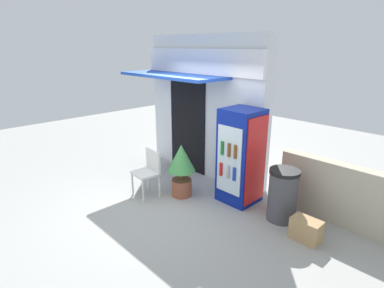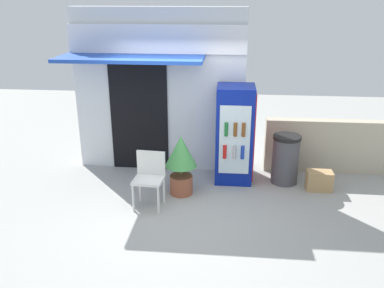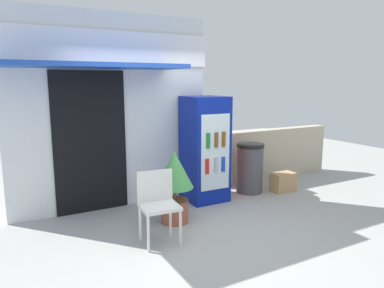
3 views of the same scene
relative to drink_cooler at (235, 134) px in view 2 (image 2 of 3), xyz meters
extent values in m
plane|color=#A3A39E|center=(-0.91, -1.13, -0.88)|extent=(16.00, 16.00, 0.00)
cube|color=silver|center=(-1.43, 0.54, 0.64)|extent=(3.19, 0.31, 3.03)
cube|color=white|center=(-1.43, 0.34, 1.61)|extent=(3.19, 0.08, 0.50)
cube|color=#1E47B2|center=(-1.81, -0.08, 1.33)|extent=(2.49, 0.91, 0.06)
cube|color=black|center=(-1.81, 0.36, 0.20)|extent=(1.09, 0.03, 2.16)
cube|color=navy|center=(-0.01, 0.01, 0.00)|extent=(0.66, 0.64, 1.76)
cube|color=silver|center=(-0.01, -0.33, 0.00)|extent=(0.52, 0.02, 1.23)
cube|color=red|center=(0.33, 0.01, 0.00)|extent=(0.02, 0.58, 1.58)
cylinder|color=red|center=(-0.17, -0.34, -0.20)|extent=(0.06, 0.06, 0.24)
cylinder|color=#B2B2B7|center=(0.00, -0.34, -0.20)|extent=(0.06, 0.06, 0.24)
cylinder|color=#1938A5|center=(0.14, -0.34, -0.20)|extent=(0.06, 0.06, 0.24)
cylinder|color=#196B2D|center=(-0.15, -0.34, 0.20)|extent=(0.06, 0.06, 0.24)
cylinder|color=brown|center=(0.00, -0.34, 0.20)|extent=(0.06, 0.06, 0.24)
cylinder|color=brown|center=(0.14, -0.34, 0.20)|extent=(0.06, 0.06, 0.24)
cylinder|color=silver|center=(-1.57, -1.34, -0.65)|extent=(0.04, 0.04, 0.45)
cylinder|color=silver|center=(-1.17, -1.37, -0.65)|extent=(0.04, 0.04, 0.45)
cylinder|color=silver|center=(-1.54, -0.98, -0.65)|extent=(0.04, 0.04, 0.45)
cylinder|color=silver|center=(-1.14, -1.01, -0.65)|extent=(0.04, 0.04, 0.45)
cube|color=silver|center=(-1.35, -1.17, -0.40)|extent=(0.50, 0.45, 0.04)
cube|color=silver|center=(-1.34, -0.99, -0.19)|extent=(0.46, 0.08, 0.40)
cylinder|color=#995138|center=(-0.89, -0.66, -0.71)|extent=(0.39, 0.39, 0.33)
cylinder|color=brown|center=(-0.89, -0.66, -0.45)|extent=(0.05, 0.05, 0.18)
cone|color=#47994C|center=(-0.89, -0.66, -0.10)|extent=(0.54, 0.54, 0.52)
cylinder|color=#47474C|center=(0.92, -0.04, -0.46)|extent=(0.47, 0.47, 0.84)
cylinder|color=black|center=(0.92, -0.04, -0.01)|extent=(0.50, 0.50, 0.06)
cube|color=#B7AD93|center=(1.96, 0.54, -0.37)|extent=(2.73, 0.23, 1.02)
cube|color=tan|center=(1.49, -0.30, -0.70)|extent=(0.44, 0.27, 0.35)
camera|label=1|loc=(3.20, -4.31, 1.93)|focal=28.94mm
camera|label=2|loc=(-0.13, -6.87, 2.35)|focal=37.83mm
camera|label=3|loc=(-3.02, -5.05, 1.13)|focal=33.42mm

